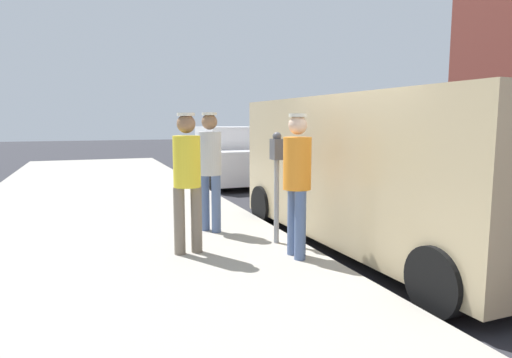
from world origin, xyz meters
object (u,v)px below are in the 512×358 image
object	(u,v)px
pedestrian_in_gray	(210,163)
parked_van	(383,168)
parked_sedan_behind	(228,157)
pedestrian_in_orange	(297,176)
pedestrian_in_yellow	(187,173)
parking_meter_near	(277,168)

from	to	relation	value
pedestrian_in_gray	parked_van	world-z (taller)	parked_van
pedestrian_in_gray	parked_van	bearing A→B (deg)	150.17
pedestrian_in_gray	parked_sedan_behind	bearing A→B (deg)	-109.57
parked_sedan_behind	pedestrian_in_orange	bearing A→B (deg)	78.83
pedestrian_in_yellow	parked_sedan_behind	xyz separation A→B (m)	(-2.75, -7.17, -0.42)
parking_meter_near	pedestrian_in_orange	distance (m)	0.68
pedestrian_in_yellow	parked_van	bearing A→B (deg)	175.01
parking_meter_near	parked_van	size ratio (longest dim) A/B	0.29
parking_meter_near	pedestrian_in_orange	bearing A→B (deg)	87.91
pedestrian_in_yellow	pedestrian_in_orange	xyz separation A→B (m)	(-1.21, 0.62, -0.01)
parking_meter_near	parked_sedan_behind	size ratio (longest dim) A/B	0.34
parking_meter_near	pedestrian_in_orange	size ratio (longest dim) A/B	0.87
parking_meter_near	pedestrian_in_gray	bearing A→B (deg)	-54.75
parked_sedan_behind	parking_meter_near	bearing A→B (deg)	77.99
parked_van	parked_sedan_behind	xyz separation A→B (m)	(-0.01, -7.41, -0.41)
pedestrian_in_orange	parked_sedan_behind	distance (m)	7.95
pedestrian_in_gray	parking_meter_near	bearing A→B (deg)	125.25
pedestrian_in_yellow	pedestrian_in_gray	world-z (taller)	pedestrian_in_gray
pedestrian_in_gray	parked_sedan_behind	xyz separation A→B (m)	(-2.19, -6.16, -0.44)
pedestrian_in_gray	pedestrian_in_orange	size ratio (longest dim) A/B	1.02
parked_sedan_behind	pedestrian_in_gray	bearing A→B (deg)	70.43
pedestrian_in_orange	parked_van	size ratio (longest dim) A/B	0.33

